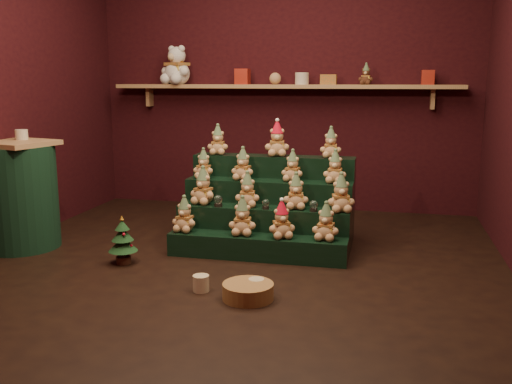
% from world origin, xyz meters
% --- Properties ---
extents(ground, '(4.00, 4.00, 0.00)m').
position_xyz_m(ground, '(0.00, 0.00, 0.00)').
color(ground, black).
rests_on(ground, ground).
extents(back_wall, '(4.00, 0.10, 2.80)m').
position_xyz_m(back_wall, '(0.00, 2.05, 1.40)').
color(back_wall, black).
rests_on(back_wall, ground).
extents(front_wall, '(4.00, 0.10, 2.80)m').
position_xyz_m(front_wall, '(0.00, -2.05, 1.40)').
color(front_wall, black).
rests_on(front_wall, ground).
extents(back_shelf, '(3.60, 0.26, 0.24)m').
position_xyz_m(back_shelf, '(0.00, 1.87, 1.29)').
color(back_shelf, '#A77E53').
rests_on(back_shelf, ground).
extents(riser_tier_front, '(1.40, 0.22, 0.18)m').
position_xyz_m(riser_tier_front, '(0.13, 0.14, 0.09)').
color(riser_tier_front, black).
rests_on(riser_tier_front, ground).
extents(riser_tier_midfront, '(1.40, 0.22, 0.36)m').
position_xyz_m(riser_tier_midfront, '(0.13, 0.36, 0.18)').
color(riser_tier_midfront, black).
rests_on(riser_tier_midfront, ground).
extents(riser_tier_midback, '(1.40, 0.22, 0.54)m').
position_xyz_m(riser_tier_midback, '(0.13, 0.58, 0.27)').
color(riser_tier_midback, black).
rests_on(riser_tier_midback, ground).
extents(riser_tier_back, '(1.40, 0.22, 0.72)m').
position_xyz_m(riser_tier_back, '(0.13, 0.80, 0.36)').
color(riser_tier_back, black).
rests_on(riser_tier_back, ground).
extents(teddy_0, '(0.22, 0.21, 0.28)m').
position_xyz_m(teddy_0, '(-0.46, 0.14, 0.32)').
color(teddy_0, tan).
rests_on(teddy_0, riser_tier_front).
extents(teddy_1, '(0.23, 0.21, 0.30)m').
position_xyz_m(teddy_1, '(0.01, 0.15, 0.33)').
color(teddy_1, tan).
rests_on(teddy_1, riser_tier_front).
extents(teddy_2, '(0.26, 0.25, 0.28)m').
position_xyz_m(teddy_2, '(0.32, 0.13, 0.32)').
color(teddy_2, tan).
rests_on(teddy_2, riser_tier_front).
extents(teddy_3, '(0.22, 0.20, 0.28)m').
position_xyz_m(teddy_3, '(0.66, 0.15, 0.32)').
color(teddy_3, tan).
rests_on(teddy_3, riser_tier_front).
extents(teddy_4, '(0.26, 0.24, 0.30)m').
position_xyz_m(teddy_4, '(-0.38, 0.37, 0.51)').
color(teddy_4, tan).
rests_on(teddy_4, riser_tier_midfront).
extents(teddy_5, '(0.22, 0.20, 0.28)m').
position_xyz_m(teddy_5, '(-0.00, 0.36, 0.50)').
color(teddy_5, tan).
rests_on(teddy_5, riser_tier_midfront).
extents(teddy_6, '(0.22, 0.21, 0.28)m').
position_xyz_m(teddy_6, '(0.39, 0.37, 0.50)').
color(teddy_6, tan).
rests_on(teddy_6, riser_tier_midfront).
extents(teddy_7, '(0.25, 0.24, 0.30)m').
position_xyz_m(teddy_7, '(0.75, 0.34, 0.51)').
color(teddy_7, tan).
rests_on(teddy_7, riser_tier_midfront).
extents(teddy_8, '(0.18, 0.17, 0.25)m').
position_xyz_m(teddy_8, '(-0.44, 0.58, 0.66)').
color(teddy_8, tan).
rests_on(teddy_8, riser_tier_midback).
extents(teddy_9, '(0.21, 0.20, 0.27)m').
position_xyz_m(teddy_9, '(-0.09, 0.56, 0.67)').
color(teddy_9, tan).
rests_on(teddy_9, riser_tier_midback).
extents(teddy_10, '(0.21, 0.19, 0.25)m').
position_xyz_m(teddy_10, '(0.33, 0.60, 0.67)').
color(teddy_10, tan).
rests_on(teddy_10, riser_tier_midback).
extents(teddy_11, '(0.19, 0.18, 0.26)m').
position_xyz_m(teddy_11, '(0.68, 0.60, 0.67)').
color(teddy_11, tan).
rests_on(teddy_11, riser_tier_midback).
extents(teddy_12, '(0.20, 0.19, 0.26)m').
position_xyz_m(teddy_12, '(-0.37, 0.78, 0.85)').
color(teddy_12, tan).
rests_on(teddy_12, riser_tier_back).
extents(teddy_13, '(0.24, 0.23, 0.30)m').
position_xyz_m(teddy_13, '(0.16, 0.79, 0.87)').
color(teddy_13, tan).
rests_on(teddy_13, riser_tier_back).
extents(teddy_14, '(0.19, 0.17, 0.25)m').
position_xyz_m(teddy_14, '(0.62, 0.80, 0.85)').
color(teddy_14, tan).
rests_on(teddy_14, riser_tier_back).
extents(snow_globe_a, '(0.07, 0.07, 0.09)m').
position_xyz_m(snow_globe_a, '(-0.23, 0.30, 0.41)').
color(snow_globe_a, black).
rests_on(snow_globe_a, riser_tier_midfront).
extents(snow_globe_b, '(0.06, 0.06, 0.08)m').
position_xyz_m(snow_globe_b, '(0.16, 0.30, 0.40)').
color(snow_globe_b, black).
rests_on(snow_globe_b, riser_tier_midfront).
extents(snow_globe_c, '(0.07, 0.07, 0.09)m').
position_xyz_m(snow_globe_c, '(0.54, 0.30, 0.40)').
color(snow_globe_c, black).
rests_on(snow_globe_c, riser_tier_midfront).
extents(side_table, '(0.68, 0.62, 0.89)m').
position_xyz_m(side_table, '(-1.84, 0.00, 0.44)').
color(side_table, '#A77E53').
rests_on(side_table, ground).
extents(table_ornament, '(0.10, 0.10, 0.08)m').
position_xyz_m(table_ornament, '(-1.84, 0.10, 0.93)').
color(table_ornament, beige).
rests_on(table_ornament, side_table).
extents(mini_christmas_tree, '(0.22, 0.22, 0.37)m').
position_xyz_m(mini_christmas_tree, '(-0.83, -0.21, 0.18)').
color(mini_christmas_tree, '#432418').
rests_on(mini_christmas_tree, ground).
extents(mug_left, '(0.11, 0.11, 0.11)m').
position_xyz_m(mug_left, '(-0.07, -0.63, 0.05)').
color(mug_left, beige).
rests_on(mug_left, ground).
extents(mug_right, '(0.10, 0.10, 0.10)m').
position_xyz_m(mug_right, '(0.29, -0.60, 0.05)').
color(mug_right, beige).
rests_on(mug_right, ground).
extents(wicker_basket, '(0.43, 0.43, 0.10)m').
position_xyz_m(wicker_basket, '(0.26, -0.69, 0.05)').
color(wicker_basket, olive).
rests_on(wicker_basket, ground).
extents(white_bear, '(0.46, 0.44, 0.51)m').
position_xyz_m(white_bear, '(-1.13, 1.84, 1.57)').
color(white_bear, white).
rests_on(white_bear, back_shelf).
extents(brown_bear, '(0.16, 0.15, 0.20)m').
position_xyz_m(brown_bear, '(0.85, 1.84, 1.42)').
color(brown_bear, '#512A1B').
rests_on(brown_bear, back_shelf).
extents(gift_tin_red_a, '(0.14, 0.14, 0.16)m').
position_xyz_m(gift_tin_red_a, '(-0.42, 1.85, 1.40)').
color(gift_tin_red_a, '#AC291A').
rests_on(gift_tin_red_a, back_shelf).
extents(gift_tin_cream, '(0.14, 0.14, 0.12)m').
position_xyz_m(gift_tin_cream, '(0.21, 1.85, 1.38)').
color(gift_tin_cream, beige).
rests_on(gift_tin_cream, back_shelf).
extents(gift_tin_red_b, '(0.12, 0.12, 0.14)m').
position_xyz_m(gift_tin_red_b, '(1.44, 1.85, 1.39)').
color(gift_tin_red_b, '#AC291A').
rests_on(gift_tin_red_b, back_shelf).
extents(shelf_plush_ball, '(0.12, 0.12, 0.12)m').
position_xyz_m(shelf_plush_ball, '(-0.07, 1.85, 1.38)').
color(shelf_plush_ball, tan).
rests_on(shelf_plush_ball, back_shelf).
extents(scarf_gift_box, '(0.16, 0.10, 0.10)m').
position_xyz_m(scarf_gift_box, '(0.48, 1.85, 1.37)').
color(scarf_gift_box, '#D6571E').
rests_on(scarf_gift_box, back_shelf).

